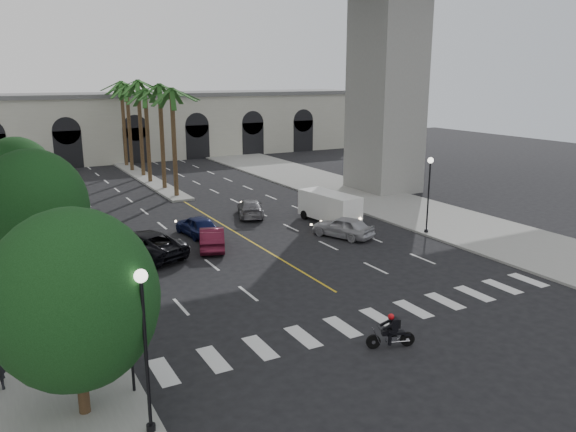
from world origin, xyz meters
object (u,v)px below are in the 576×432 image
object	(u,v)px
lamp_post_left_near	(145,338)
pedestrian_b	(96,310)
car_b	(212,238)
car_e	(197,226)
traffic_signal_far	(105,288)
cargo_van	(330,206)
motorcycle_rider	(392,332)
traffic_signal_near	(130,327)
lamp_post_left_far	(55,201)
car_c	(143,244)
car_a	(343,227)
car_d	(250,208)
lamp_post_right	(429,189)

from	to	relation	value
lamp_post_left_near	pedestrian_b	bearing A→B (deg)	90.72
car_b	car_e	xyz separation A→B (m)	(0.20, 3.28, 0.00)
traffic_signal_far	cargo_van	bearing A→B (deg)	33.75
motorcycle_rider	traffic_signal_near	bearing A→B (deg)	-169.08
lamp_post_left_far	car_e	xyz separation A→B (m)	(8.78, -0.77, -2.51)
lamp_post_left_near	lamp_post_left_far	size ratio (longest dim) A/B	1.00
traffic_signal_near	car_c	world-z (taller)	traffic_signal_near
car_e	cargo_van	world-z (taller)	cargo_van
traffic_signal_far	car_b	xyz separation A→B (m)	(8.47, 10.46, -1.80)
car_e	cargo_van	bearing A→B (deg)	165.72
traffic_signal_far	car_a	world-z (taller)	traffic_signal_far
car_a	car_d	world-z (taller)	car_a
lamp_post_right	car_c	xyz separation A→B (m)	(-18.54, 4.25, -2.39)
traffic_signal_far	motorcycle_rider	world-z (taller)	traffic_signal_far
lamp_post_right	motorcycle_rider	size ratio (longest dim) A/B	2.75
lamp_post_left_near	cargo_van	size ratio (longest dim) A/B	0.99
lamp_post_left_near	motorcycle_rider	xyz separation A→B (m)	(10.08, 0.98, -2.56)
car_b	lamp_post_left_near	bearing A→B (deg)	83.54
traffic_signal_far	lamp_post_left_far	bearing A→B (deg)	90.40
lamp_post_right	car_a	world-z (taller)	lamp_post_right
lamp_post_right	car_d	xyz separation A→B (m)	(-8.51, 10.49, -2.55)
lamp_post_left_far	motorcycle_rider	world-z (taller)	lamp_post_left_far
car_e	traffic_signal_far	bearing A→B (deg)	51.04
lamp_post_left_far	traffic_signal_near	world-z (taller)	lamp_post_left_far
traffic_signal_far	pedestrian_b	distance (m)	2.05
traffic_signal_far	car_b	distance (m)	13.58
car_d	pedestrian_b	size ratio (longest dim) A/B	2.48
car_a	car_c	world-z (taller)	car_c
lamp_post_left_far	car_d	xyz separation A→B (m)	(14.29, 2.49, -2.55)
lamp_post_left_near	car_b	size ratio (longest dim) A/B	1.24
lamp_post_right	pedestrian_b	bearing A→B (deg)	-167.57
car_b	car_d	bearing A→B (deg)	-110.82
car_e	lamp_post_left_near	bearing A→B (deg)	59.87
lamp_post_left_near	car_b	bearing A→B (deg)	63.18
traffic_signal_near	car_a	world-z (taller)	traffic_signal_near
pedestrian_b	lamp_post_right	bearing A→B (deg)	56.09
lamp_post_left_near	cargo_van	bearing A→B (deg)	45.36
car_a	car_d	distance (m)	8.88
car_b	pedestrian_b	bearing A→B (deg)	66.42
lamp_post_left_near	car_b	xyz separation A→B (m)	(8.57, 16.96, -2.51)
car_a	lamp_post_right	bearing A→B (deg)	135.09
motorcycle_rider	lamp_post_left_near	bearing A→B (deg)	-154.87
pedestrian_b	car_c	bearing A→B (deg)	108.50
lamp_post_right	traffic_signal_near	xyz separation A→B (m)	(-22.70, -10.50, -0.71)
traffic_signal_far	car_c	distance (m)	11.65
lamp_post_left_near	car_d	distance (m)	27.61
traffic_signal_near	car_e	distance (m)	19.82
lamp_post_left_near	motorcycle_rider	bearing A→B (deg)	5.55
lamp_post_right	car_a	xyz separation A→B (m)	(-5.50, 2.14, -2.49)
car_d	lamp_post_right	bearing A→B (deg)	150.03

